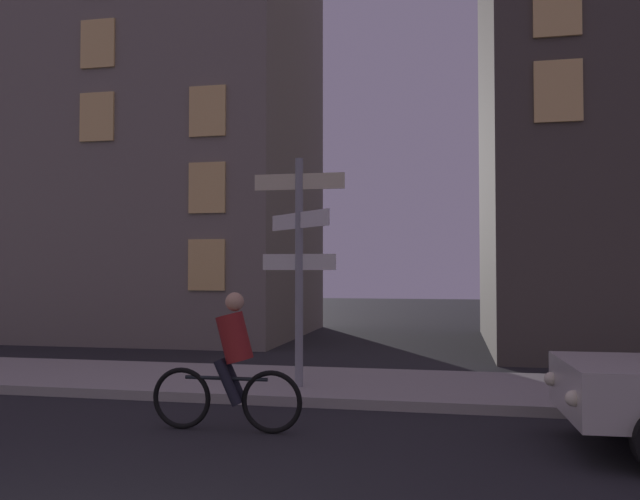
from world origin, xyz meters
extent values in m
cube|color=#9E9991|center=(0.00, 6.74, 0.07)|extent=(40.00, 2.78, 0.14)
cylinder|color=gray|center=(0.17, 6.14, 1.84)|extent=(0.12, 0.12, 3.41)
cube|color=beige|center=(0.17, 6.14, 3.20)|extent=(1.38, 0.03, 0.24)
cube|color=white|center=(0.17, 6.14, 2.62)|extent=(1.14, 1.14, 0.24)
cube|color=white|center=(0.17, 6.14, 1.99)|extent=(1.12, 0.03, 0.24)
cylinder|color=black|center=(4.25, 4.77, 0.32)|extent=(0.65, 0.24, 0.64)
sphere|color=#F9EFCC|center=(3.54, 3.35, 0.63)|extent=(0.16, 0.16, 0.16)
sphere|color=#F9EFCC|center=(3.50, 4.48, 0.63)|extent=(0.16, 0.16, 0.16)
torus|color=black|center=(-0.73, 3.92, 0.36)|extent=(0.72, 0.06, 0.72)
torus|color=black|center=(0.37, 3.92, 0.36)|extent=(0.72, 0.06, 0.72)
cylinder|color=black|center=(-0.18, 3.92, 0.61)|extent=(1.00, 0.04, 0.04)
cylinder|color=maroon|center=(-0.08, 3.92, 1.08)|extent=(0.45, 0.32, 0.61)
sphere|color=tan|center=(-0.08, 3.92, 1.50)|extent=(0.22, 0.22, 0.22)
cylinder|color=black|center=(-0.13, 3.83, 0.58)|extent=(0.34, 0.12, 0.55)
cylinder|color=black|center=(-0.13, 4.01, 0.58)|extent=(0.34, 0.12, 0.55)
cube|color=slate|center=(-7.52, 14.43, 6.04)|extent=(11.46, 6.75, 12.07)
cube|color=#F2C672|center=(-3.22, 11.03, 2.00)|extent=(0.90, 0.06, 1.20)
cube|color=#F2C672|center=(-3.22, 11.03, 3.81)|extent=(0.90, 0.06, 1.20)
cube|color=#F2C672|center=(-6.09, 11.03, 5.63)|extent=(0.90, 0.06, 1.20)
cube|color=#F2C672|center=(-3.22, 11.03, 5.63)|extent=(0.90, 0.06, 1.20)
cube|color=#F2C672|center=(-6.09, 11.03, 7.44)|extent=(0.90, 0.06, 1.20)
cube|color=#F2C672|center=(4.44, 9.74, 5.33)|extent=(0.90, 0.06, 1.20)
cube|color=#F2C672|center=(4.44, 9.74, 6.99)|extent=(0.90, 0.06, 1.20)
camera|label=1|loc=(2.40, -3.27, 1.86)|focal=36.31mm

